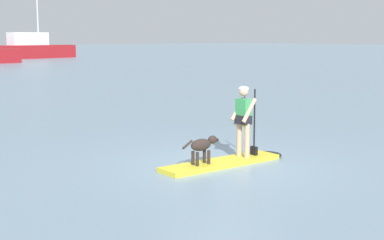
{
  "coord_description": "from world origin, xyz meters",
  "views": [
    {
      "loc": [
        -8.29,
        -8.77,
        2.81
      ],
      "look_at": [
        0.0,
        1.0,
        0.9
      ],
      "focal_mm": 52.01,
      "sensor_mm": 36.0,
      "label": 1
    }
  ],
  "objects": [
    {
      "name": "marker_buoy",
      "position": [
        4.38,
        3.56,
        0.24
      ],
      "size": [
        0.48,
        0.48,
        0.98
      ],
      "color": "yellow",
      "rests_on": "ground_plane"
    },
    {
      "name": "moored_boat_port",
      "position": [
        24.38,
        63.08,
        1.35
      ],
      "size": [
        12.18,
        4.44,
        12.26
      ],
      "color": "maroon",
      "rests_on": "ground_plane"
    },
    {
      "name": "person_paddler",
      "position": [
        0.67,
        -0.03,
        1.03
      ],
      "size": [
        0.61,
        0.49,
        1.62
      ],
      "color": "tan",
      "rests_on": "paddleboard"
    },
    {
      "name": "paddleboard",
      "position": [
        0.23,
        -0.01,
        0.05
      ],
      "size": [
        3.3,
        0.81,
        0.1
      ],
      "color": "yellow",
      "rests_on": "ground_plane"
    },
    {
      "name": "dog",
      "position": [
        -0.53,
        0.02,
        0.5
      ],
      "size": [
        0.99,
        0.24,
        0.59
      ],
      "color": "#2D231E",
      "rests_on": "paddleboard"
    },
    {
      "name": "ground_plane",
      "position": [
        0.0,
        0.0,
        0.0
      ],
      "size": [
        400.0,
        400.0,
        0.0
      ],
      "primitive_type": "plane",
      "color": "gray"
    }
  ]
}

